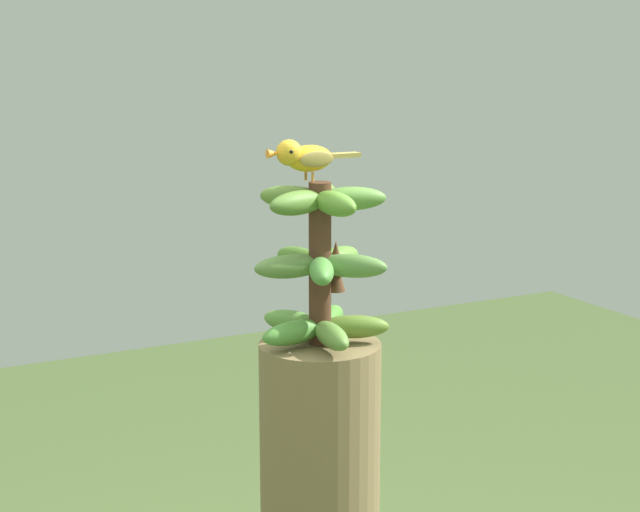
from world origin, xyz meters
The scene contains 2 objects.
banana_bunch centered at (0.00, 0.00, 1.37)m, with size 0.26×0.26×0.30m.
perched_bird centered at (-0.02, -0.02, 1.57)m, with size 0.05×0.19×0.08m.
Camera 1 is at (1.60, -0.83, 1.76)m, focal length 56.52 mm.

